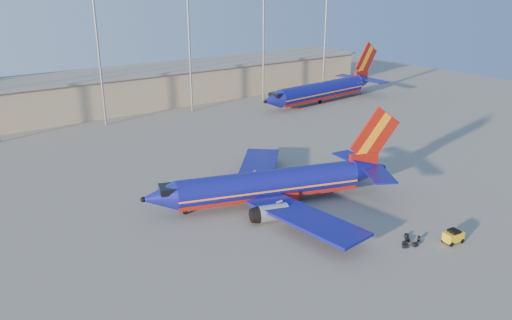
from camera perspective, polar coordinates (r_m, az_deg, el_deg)
name	(u,v)px	position (r m, az deg, el deg)	size (l,w,h in m)	color
ground	(256,192)	(69.86, 0.05, -3.65)	(220.00, 220.00, 0.00)	slate
terminal_building	(149,86)	(122.13, -12.19, 8.26)	(122.00, 16.00, 8.50)	#9D8B6C
light_mast_row	(145,34)	(107.35, -12.53, 13.86)	(101.60, 1.60, 28.65)	gray
aircraft_main	(274,184)	(65.70, 2.11, -2.81)	(34.27, 32.43, 11.98)	navy
aircraft_second	(323,90)	(122.42, 7.70, 7.94)	(39.19, 15.21, 13.27)	navy
baggage_tug	(453,236)	(60.73, 21.62, -8.08)	(2.38, 1.63, 1.59)	gold
luggage_pile	(410,241)	(59.30, 17.17, -8.89)	(3.14, 2.44, 0.53)	black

